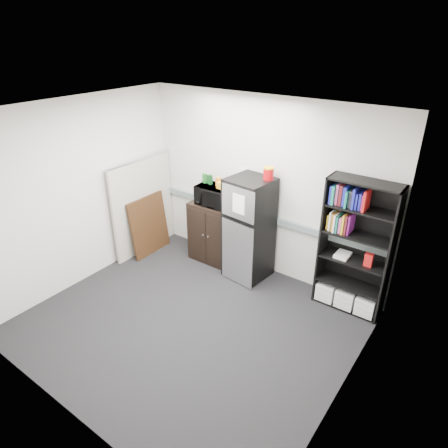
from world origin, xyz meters
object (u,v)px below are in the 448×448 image
object	(u,v)px
bookshelf	(355,249)
cabinet	(216,232)
microwave	(215,195)
cubicle_partition	(143,206)
refrigerator	(249,229)

from	to	relation	value
bookshelf	cabinet	xyz separation A→B (m)	(-2.24, -0.06, -0.41)
bookshelf	microwave	distance (m)	2.25
bookshelf	microwave	xyz separation A→B (m)	(-2.24, -0.08, 0.24)
microwave	bookshelf	bearing A→B (deg)	-0.67
bookshelf	cubicle_partition	size ratio (longest dim) A/B	1.14
cubicle_partition	refrigerator	bearing A→B (deg)	10.30
bookshelf	refrigerator	xyz separation A→B (m)	(-1.55, -0.14, -0.12)
refrigerator	cubicle_partition	bearing A→B (deg)	-163.49
cabinet	microwave	world-z (taller)	microwave
cabinet	refrigerator	size ratio (longest dim) A/B	0.63
cubicle_partition	cabinet	distance (m)	1.30
cubicle_partition	cabinet	bearing A→B (deg)	19.42
cabinet	refrigerator	distance (m)	0.75
bookshelf	microwave	world-z (taller)	bookshelf
cubicle_partition	bookshelf	bearing A→B (deg)	8.06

